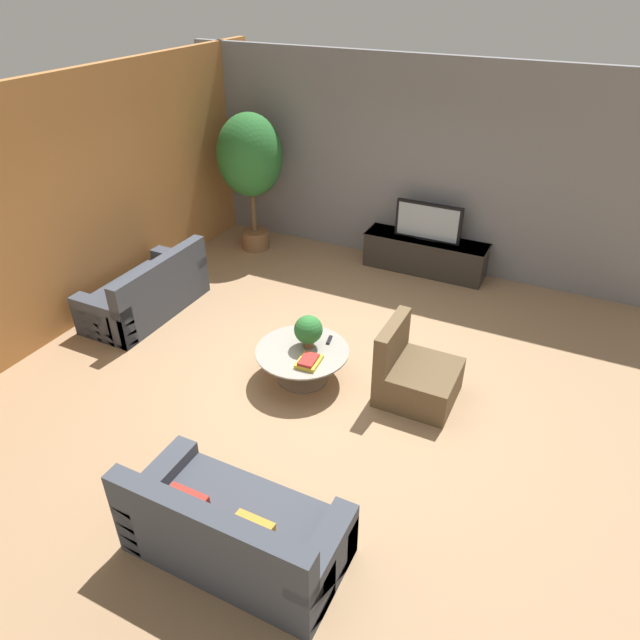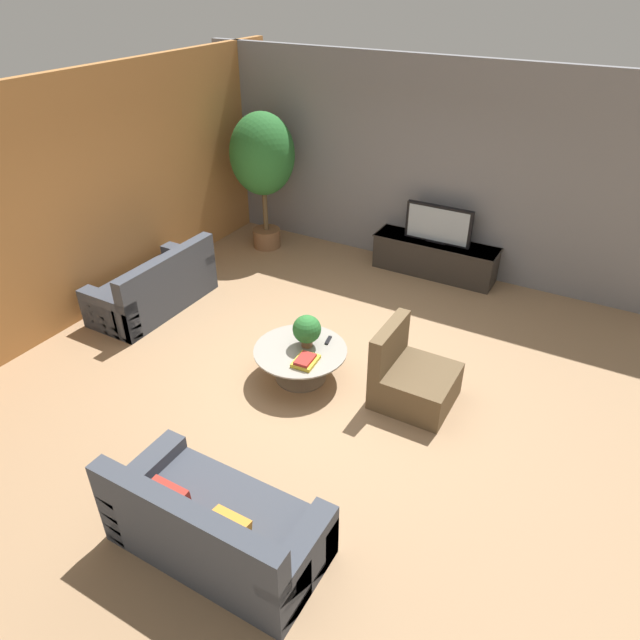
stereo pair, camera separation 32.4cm
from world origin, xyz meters
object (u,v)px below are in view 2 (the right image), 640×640
Objects in this scene: couch_by_wall at (155,289)px; armchair_wicker at (411,379)px; television at (438,224)px; coffee_table at (300,358)px; potted_palm_tall at (262,158)px; media_console at (435,257)px; potted_plant_tabletop at (307,330)px; couch_near_entry at (214,527)px.

armchair_wicker reaches higher than couch_by_wall.
coffee_table is at bearing -97.60° from television.
media_console is at bearing 8.78° from potted_palm_tall.
couch_by_wall is 4.50× the size of potted_plant_tabletop.
potted_palm_tall is (-3.55, 2.49, 1.20)m from armchair_wicker.
potted_palm_tall is 5.68× the size of potted_plant_tabletop.
couch_near_entry is 5.92m from potted_palm_tall.
coffee_table is at bearing -106.86° from potted_plant_tabletop.
couch_by_wall is at bearing -136.51° from television.
couch_by_wall reaches higher than coffee_table.
potted_plant_tabletop is (-0.39, -3.07, -0.20)m from television.
couch_near_entry is at bearing -88.31° from media_console.
media_console is 1.08× the size of couch_by_wall.
television is at bearing 82.71° from potted_plant_tabletop.
television is 3.07m from armchair_wicker.
armchair_wicker is (0.79, -2.92, -0.00)m from media_console.
potted_plant_tabletop is at bearing -97.29° from television.
couch_by_wall is at bearing -94.90° from potted_palm_tall.
potted_palm_tall is at bearing -59.86° from couch_near_entry.
media_console is 3.02m from armchair_wicker.
coffee_table is at bearing -49.78° from potted_palm_tall.
potted_palm_tall is 3.65m from potted_plant_tabletop.
armchair_wicker is (0.63, 2.52, -0.01)m from couch_near_entry.
couch_near_entry is at bearing 49.78° from couch_by_wall.
armchair_wicker is at bearing -74.77° from media_console.
armchair_wicker is 1.24m from potted_plant_tabletop.
potted_plant_tabletop reaches higher than media_console.
couch_near_entry is (0.16, -5.44, 0.01)m from media_console.
coffee_table is 0.35m from potted_plant_tabletop.
couch_near_entry is 2.45m from potted_plant_tabletop.
media_console is at bearing 82.40° from coffee_table.
coffee_table is (-0.42, -3.18, -0.53)m from television.
couch_near_entry is at bearing -88.31° from television.
potted_palm_tall reaches higher than television.
potted_palm_tall is (0.20, 2.38, 1.18)m from couch_by_wall.
couch_by_wall is (-2.95, -2.80, -0.52)m from television.
potted_palm_tall reaches higher than couch_near_entry.
potted_plant_tabletop is (-0.39, -3.08, 0.33)m from media_console.
television is 3.11m from potted_plant_tabletop.
couch_near_entry is at bearing -59.86° from potted_palm_tall.
media_console is 5.44m from couch_near_entry.
coffee_table is at bearing -75.51° from couch_near_entry.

